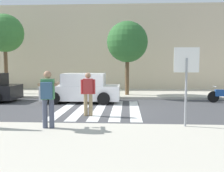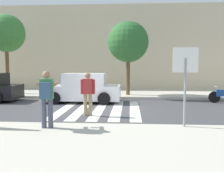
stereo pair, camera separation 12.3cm
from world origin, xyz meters
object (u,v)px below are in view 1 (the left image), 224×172
Objects in this scene: motorcycle at (224,95)px; stop_sign at (186,69)px; pedestrian_crossing at (88,91)px; parked_car_white at (82,89)px; photographer_with_backpack at (48,94)px; street_tree_west at (5,34)px; street_tree_center at (127,42)px.

stop_sign is at bearing -119.22° from motorcycle.
stop_sign reaches higher than motorcycle.
parked_car_white is at bearing 103.42° from pedestrian_crossing.
photographer_with_backpack is 0.42× the size of parked_car_white.
street_tree_west is (-5.54, 9.03, 2.83)m from photographer_with_backpack.
street_tree_west reaches higher than parked_car_white.
pedestrian_crossing is 9.53m from street_tree_west.
parked_car_white is (-0.04, 6.21, -0.44)m from photographer_with_backpack.
street_tree_west is at bearing 169.10° from motorcycle.
motorcycle is 0.39× the size of street_tree_center.
motorcycle is 0.34× the size of street_tree_west.
stop_sign reaches higher than pedestrian_crossing.
parked_car_white is 7.59m from motorcycle.
motorcycle is at bearing 40.84° from photographer_with_backpack.
street_tree_center reaches higher than parked_car_white.
parked_car_white is at bearing 126.33° from stop_sign.
pedestrian_crossing is 0.34× the size of street_tree_west.
pedestrian_crossing is at bearing 147.67° from stop_sign.
pedestrian_crossing is (-3.35, 2.12, -0.93)m from stop_sign.
motorcycle is 6.32m from street_tree_center.
street_tree_west is at bearing 121.52° from photographer_with_backpack.
photographer_with_backpack is at bearing -139.16° from motorcycle.
pedestrian_crossing is at bearing -104.42° from street_tree_center.
motorcycle is (7.58, 0.30, -0.31)m from parked_car_white.
photographer_with_backpack is 0.38× the size of street_tree_center.
pedestrian_crossing is at bearing -149.84° from motorcycle.
street_tree_center is (2.36, 8.60, 2.22)m from photographer_with_backpack.
parked_car_white is 0.80× the size of street_tree_west.
street_tree_west reaches higher than motorcycle.
photographer_with_backpack reaches higher than motorcycle.
photographer_with_backpack is 10.97m from street_tree_west.
parked_car_white is (-0.86, 3.60, -0.25)m from pedestrian_crossing.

